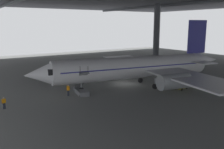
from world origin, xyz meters
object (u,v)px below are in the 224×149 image
object	(u,v)px
airplane_main	(137,67)
crew_worker_by_stairs	(68,89)
baggage_tug	(181,86)
crew_worker_near_nose	(4,102)
boarding_stairs	(81,89)

from	to	relation	value
airplane_main	crew_worker_by_stairs	xyz separation A→B (m)	(-1.21, -12.21, -2.42)
baggage_tug	airplane_main	bearing A→B (deg)	-135.65
airplane_main	baggage_tug	world-z (taller)	airplane_main
crew_worker_near_nose	crew_worker_by_stairs	size ratio (longest dim) A/B	0.88
boarding_stairs	airplane_main	bearing A→B (deg)	83.64
boarding_stairs	crew_worker_near_nose	world-z (taller)	boarding_stairs
boarding_stairs	crew_worker_near_nose	xyz separation A→B (m)	(0.87, -11.34, 0.15)
baggage_tug	crew_worker_near_nose	bearing A→B (deg)	-101.81
airplane_main	boarding_stairs	xyz separation A→B (m)	(-1.12, -10.06, -2.71)
airplane_main	baggage_tug	xyz separation A→B (m)	(5.31, 5.19, -2.92)
boarding_stairs	crew_worker_near_nose	bearing A→B (deg)	-85.60
boarding_stairs	baggage_tug	xyz separation A→B (m)	(6.43, 15.26, -0.20)
airplane_main	crew_worker_near_nose	bearing A→B (deg)	-90.67
crew_worker_by_stairs	baggage_tug	bearing A→B (deg)	69.45
crew_worker_near_nose	crew_worker_by_stairs	distance (m)	9.24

